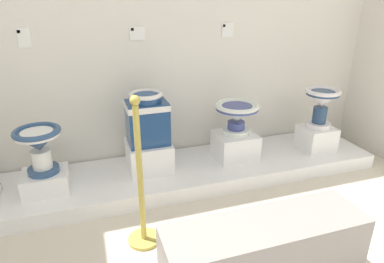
{
  "coord_description": "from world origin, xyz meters",
  "views": [
    {
      "loc": [
        1.07,
        -0.45,
        1.59
      ],
      "look_at": [
        1.94,
        2.17,
        0.47
      ],
      "focal_mm": 31.45,
      "sensor_mm": 36.0,
      "label": 1
    }
  ],
  "objects_px": {
    "plinth_block_slender_white": "(149,156)",
    "info_placard_first": "(24,37)",
    "antique_toilet_leftmost": "(322,101)",
    "info_placard_third": "(228,30)",
    "antique_toilet_slender_white": "(147,117)",
    "stanchion_post_near_left": "(141,197)",
    "info_placard_second": "(137,33)",
    "plinth_block_rightmost": "(46,181)",
    "antique_toilet_central_ornate": "(237,113)",
    "museum_bench": "(264,251)",
    "antique_toilet_rightmost": "(39,143)",
    "plinth_block_central_ornate": "(235,145)",
    "plinth_block_leftmost": "(316,138)"
  },
  "relations": [
    {
      "from": "plinth_block_slender_white",
      "to": "info_placard_first",
      "type": "distance_m",
      "value": 1.39
    },
    {
      "from": "antique_toilet_leftmost",
      "to": "info_placard_third",
      "type": "height_order",
      "value": "info_placard_third"
    },
    {
      "from": "antique_toilet_slender_white",
      "to": "stanchion_post_near_left",
      "type": "bearing_deg",
      "value": -104.86
    },
    {
      "from": "plinth_block_slender_white",
      "to": "info_placard_second",
      "type": "xyz_separation_m",
      "value": [
        0.01,
        0.33,
        1.02
      ]
    },
    {
      "from": "info_placard_second",
      "to": "stanchion_post_near_left",
      "type": "bearing_deg",
      "value": -101.22
    },
    {
      "from": "plinth_block_rightmost",
      "to": "stanchion_post_near_left",
      "type": "bearing_deg",
      "value": -45.98
    },
    {
      "from": "antique_toilet_central_ornate",
      "to": "museum_bench",
      "type": "xyz_separation_m",
      "value": [
        -0.43,
        -1.31,
        -0.38
      ]
    },
    {
      "from": "antique_toilet_rightmost",
      "to": "plinth_block_central_ornate",
      "type": "height_order",
      "value": "antique_toilet_rightmost"
    },
    {
      "from": "plinth_block_rightmost",
      "to": "info_placard_third",
      "type": "xyz_separation_m",
      "value": [
        1.73,
        0.45,
        1.07
      ]
    },
    {
      "from": "plinth_block_central_ornate",
      "to": "info_placard_second",
      "type": "relative_size",
      "value": 2.86
    },
    {
      "from": "antique_toilet_central_ornate",
      "to": "antique_toilet_leftmost",
      "type": "xyz_separation_m",
      "value": [
        0.86,
        -0.09,
        0.06
      ]
    },
    {
      "from": "plinth_block_rightmost",
      "to": "antique_toilet_leftmost",
      "type": "height_order",
      "value": "antique_toilet_leftmost"
    },
    {
      "from": "antique_toilet_central_ornate",
      "to": "plinth_block_leftmost",
      "type": "distance_m",
      "value": 0.92
    },
    {
      "from": "plinth_block_rightmost",
      "to": "info_placard_second",
      "type": "height_order",
      "value": "info_placard_second"
    },
    {
      "from": "plinth_block_central_ornate",
      "to": "info_placard_third",
      "type": "bearing_deg",
      "value": 84.4
    },
    {
      "from": "info_placard_third",
      "to": "museum_bench",
      "type": "relative_size",
      "value": 0.11
    },
    {
      "from": "plinth_block_leftmost",
      "to": "info_placard_third",
      "type": "relative_size",
      "value": 2.39
    },
    {
      "from": "antique_toilet_rightmost",
      "to": "plinth_block_slender_white",
      "type": "relative_size",
      "value": 0.96
    },
    {
      "from": "antique_toilet_central_ornate",
      "to": "plinth_block_slender_white",
      "type": "bearing_deg",
      "value": 178.37
    },
    {
      "from": "info_placard_first",
      "to": "stanchion_post_near_left",
      "type": "distance_m",
      "value": 1.6
    },
    {
      "from": "plinth_block_leftmost",
      "to": "info_placard_first",
      "type": "xyz_separation_m",
      "value": [
        -2.58,
        0.45,
        1.03
      ]
    },
    {
      "from": "plinth_block_leftmost",
      "to": "info_placard_third",
      "type": "bearing_deg",
      "value": 151.62
    },
    {
      "from": "antique_toilet_rightmost",
      "to": "museum_bench",
      "type": "bearing_deg",
      "value": -44.05
    },
    {
      "from": "plinth_block_central_ornate",
      "to": "info_placard_first",
      "type": "relative_size",
      "value": 2.47
    },
    {
      "from": "antique_toilet_leftmost",
      "to": "info_placard_first",
      "type": "relative_size",
      "value": 2.52
    },
    {
      "from": "info_placard_second",
      "to": "info_placard_third",
      "type": "relative_size",
      "value": 1.01
    },
    {
      "from": "museum_bench",
      "to": "info_placard_first",
      "type": "bearing_deg",
      "value": 127.73
    },
    {
      "from": "plinth_block_rightmost",
      "to": "antique_toilet_rightmost",
      "type": "relative_size",
      "value": 0.95
    },
    {
      "from": "plinth_block_rightmost",
      "to": "info_placard_first",
      "type": "height_order",
      "value": "info_placard_first"
    },
    {
      "from": "antique_toilet_central_ornate",
      "to": "museum_bench",
      "type": "bearing_deg",
      "value": -107.98
    },
    {
      "from": "stanchion_post_near_left",
      "to": "museum_bench",
      "type": "bearing_deg",
      "value": -41.86
    },
    {
      "from": "plinth_block_leftmost",
      "to": "museum_bench",
      "type": "distance_m",
      "value": 1.78
    },
    {
      "from": "plinth_block_central_ornate",
      "to": "antique_toilet_leftmost",
      "type": "height_order",
      "value": "antique_toilet_leftmost"
    },
    {
      "from": "plinth_block_slender_white",
      "to": "antique_toilet_leftmost",
      "type": "xyz_separation_m",
      "value": [
        1.69,
        -0.11,
        0.37
      ]
    },
    {
      "from": "antique_toilet_rightmost",
      "to": "museum_bench",
      "type": "distance_m",
      "value": 1.79
    },
    {
      "from": "info_placard_third",
      "to": "info_placard_second",
      "type": "bearing_deg",
      "value": -180.0
    },
    {
      "from": "info_placard_first",
      "to": "museum_bench",
      "type": "distance_m",
      "value": 2.37
    },
    {
      "from": "plinth_block_slender_white",
      "to": "antique_toilet_slender_white",
      "type": "xyz_separation_m",
      "value": [
        0.0,
        0.0,
        0.37
      ]
    },
    {
      "from": "museum_bench",
      "to": "plinth_block_central_ornate",
      "type": "bearing_deg",
      "value": 72.02
    },
    {
      "from": "plinth_block_rightmost",
      "to": "museum_bench",
      "type": "distance_m",
      "value": 1.76
    },
    {
      "from": "antique_toilet_slender_white",
      "to": "stanchion_post_near_left",
      "type": "relative_size",
      "value": 0.43
    },
    {
      "from": "info_placard_first",
      "to": "plinth_block_leftmost",
      "type": "bearing_deg",
      "value": -9.81
    },
    {
      "from": "antique_toilet_slender_white",
      "to": "museum_bench",
      "type": "bearing_deg",
      "value": -73.09
    },
    {
      "from": "plinth_block_slender_white",
      "to": "plinth_block_central_ornate",
      "type": "relative_size",
      "value": 1.0
    },
    {
      "from": "info_placard_second",
      "to": "museum_bench",
      "type": "relative_size",
      "value": 0.11
    },
    {
      "from": "antique_toilet_leftmost",
      "to": "info_placard_first",
      "type": "xyz_separation_m",
      "value": [
        -2.58,
        0.45,
        0.65
      ]
    },
    {
      "from": "antique_toilet_slender_white",
      "to": "antique_toilet_leftmost",
      "type": "xyz_separation_m",
      "value": [
        1.69,
        -0.11,
        0.01
      ]
    },
    {
      "from": "plinth_block_slender_white",
      "to": "antique_toilet_central_ornate",
      "type": "relative_size",
      "value": 0.93
    },
    {
      "from": "antique_toilet_leftmost",
      "to": "stanchion_post_near_left",
      "type": "distance_m",
      "value": 2.04
    },
    {
      "from": "plinth_block_rightmost",
      "to": "antique_toilet_slender_white",
      "type": "bearing_deg",
      "value": 7.45
    }
  ]
}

